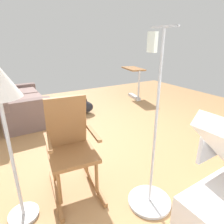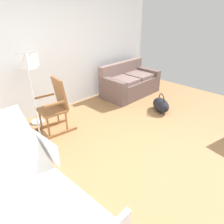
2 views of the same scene
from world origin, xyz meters
name	(u,v)px [view 2 (image 2 of 2)]	position (x,y,z in m)	size (l,w,h in m)	color
ground_plane	(140,147)	(0.00, 0.00, 0.00)	(7.00, 7.00, 0.00)	#9E7247
back_wall	(57,50)	(0.00, 2.43, 1.35)	(5.80, 0.10, 2.70)	silver
hospital_bed	(24,204)	(-2.06, -0.02, 0.32)	(1.07, 2.09, 1.20)	silver
couch	(130,84)	(1.75, 1.77, 0.31)	(1.61, 0.87, 0.85)	#68534F
rocking_chair	(55,107)	(-0.71, 1.53, 0.50)	(0.81, 0.56, 1.05)	brown
floor_lamp	(27,65)	(-0.86, 2.09, 1.23)	(0.34, 0.34, 1.48)	#B2B5BA
duffel_bag	(161,105)	(1.46, 0.56, 0.15)	(0.58, 0.64, 0.43)	black
iv_pole	(42,144)	(-1.34, 0.94, 0.25)	(0.44, 0.44, 1.69)	#B2B5BA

